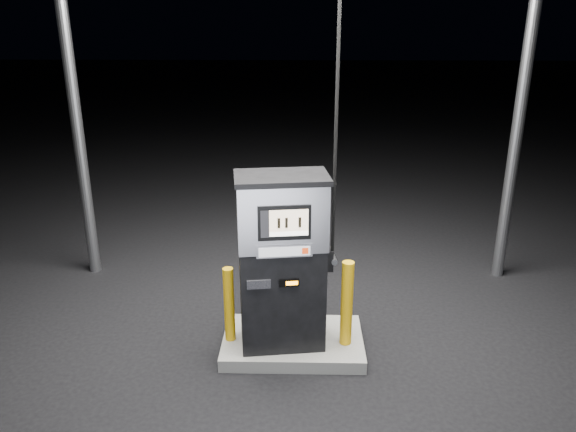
{
  "coord_description": "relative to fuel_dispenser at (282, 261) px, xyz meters",
  "views": [
    {
      "loc": [
        0.07,
        -5.58,
        3.68
      ],
      "look_at": [
        -0.06,
        0.0,
        1.63
      ],
      "focal_mm": 35.0,
      "sensor_mm": 36.0,
      "label": 1
    }
  ],
  "objects": [
    {
      "name": "ground",
      "position": [
        0.12,
        0.1,
        -1.16
      ],
      "size": [
        80.0,
        80.0,
        0.0
      ],
      "primitive_type": "plane",
      "color": "black",
      "rests_on": "ground"
    },
    {
      "name": "bollard_left",
      "position": [
        -0.6,
        0.04,
        -0.56
      ],
      "size": [
        0.14,
        0.14,
        0.89
      ],
      "primitive_type": "cylinder",
      "rotation": [
        0.0,
        0.0,
        0.18
      ],
      "color": "#DCA00C",
      "rests_on": "pump_island"
    },
    {
      "name": "fuel_dispenser",
      "position": [
        0.0,
        0.0,
        0.0
      ],
      "size": [
        1.12,
        0.7,
        4.07
      ],
      "rotation": [
        0.0,
        0.0,
        0.13
      ],
      "color": "black",
      "rests_on": "pump_island"
    },
    {
      "name": "bollard_right",
      "position": [
        0.71,
        -0.0,
        -0.51
      ],
      "size": [
        0.16,
        0.16,
        1.0
      ],
      "primitive_type": "cylinder",
      "rotation": [
        0.0,
        0.0,
        0.2
      ],
      "color": "#DCA00C",
      "rests_on": "pump_island"
    },
    {
      "name": "pump_island",
      "position": [
        0.12,
        0.1,
        -1.08
      ],
      "size": [
        1.6,
        1.0,
        0.15
      ],
      "primitive_type": "cube",
      "color": "#61605C",
      "rests_on": "ground"
    }
  ]
}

